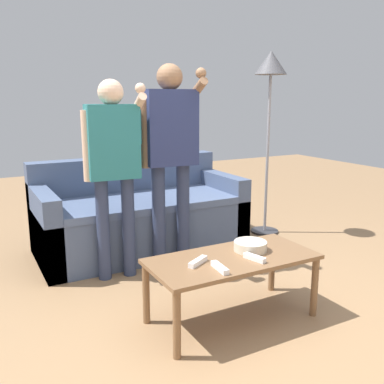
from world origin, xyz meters
name	(u,v)px	position (x,y,z in m)	size (l,w,h in m)	color
ground_plane	(224,325)	(0.00, 0.00, 0.00)	(12.00, 12.00, 0.00)	#93704C
couch	(139,217)	(0.06, 1.54, 0.30)	(1.81, 0.87, 0.81)	#475675
coffee_table	(232,265)	(0.08, 0.05, 0.36)	(1.04, 0.49, 0.41)	brown
snack_bowl	(250,246)	(0.24, 0.09, 0.44)	(0.21, 0.21, 0.06)	beige
game_remote_nunchuk	(257,242)	(0.34, 0.14, 0.44)	(0.06, 0.09, 0.05)	white
floor_lamp	(270,79)	(1.37, 1.37, 1.53)	(0.31, 0.31, 1.80)	#2D2D33
player_left	(113,157)	(-0.33, 1.01, 0.94)	(0.44, 0.32, 1.49)	#2D3856
player_center	(170,143)	(0.13, 1.02, 1.02)	(0.47, 0.34, 1.61)	#2D3856
game_remote_wand_near	(220,268)	(-0.10, -0.09, 0.43)	(0.05, 0.17, 0.03)	white
game_remote_wand_far	(255,258)	(0.17, -0.06, 0.43)	(0.07, 0.15, 0.03)	white
game_remote_wand_spare	(198,262)	(-0.16, 0.05, 0.43)	(0.16, 0.11, 0.03)	white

